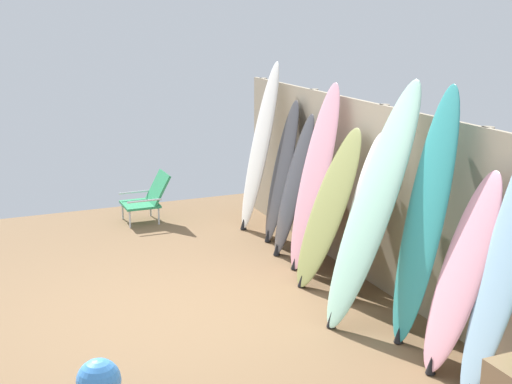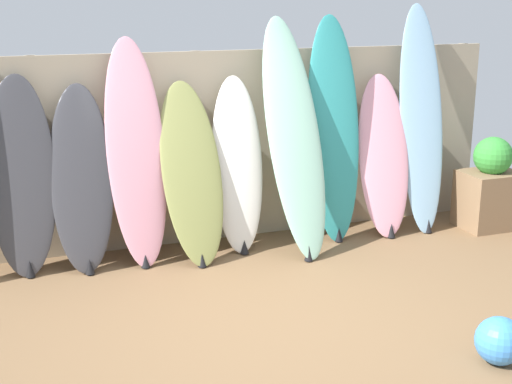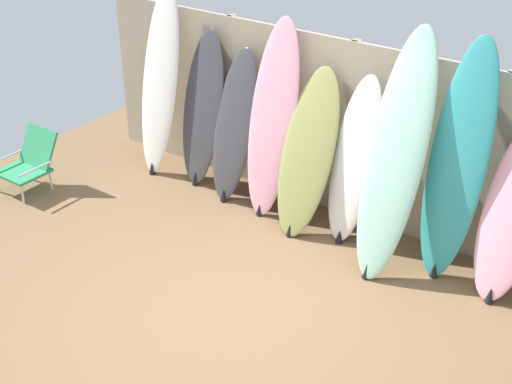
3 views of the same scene
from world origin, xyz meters
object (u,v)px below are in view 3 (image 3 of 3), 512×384
at_px(surfboard_white_0, 160,82).
at_px(beach_chair, 30,161).
at_px(surfboard_white_5, 354,162).
at_px(surfboard_charcoal_1, 202,110).
at_px(surfboard_teal_7, 457,164).
at_px(surfboard_olive_4, 308,154).
at_px(surfboard_pink_3, 272,121).
at_px(surfboard_charcoal_2, 234,127).
at_px(surfboard_seafoam_6, 396,157).

distance_m(surfboard_white_0, beach_chair, 1.63).
bearing_deg(beach_chair, surfboard_white_5, 10.76).
relative_size(surfboard_charcoal_1, surfboard_teal_7, 0.79).
xyz_separation_m(surfboard_white_0, surfboard_olive_4, (1.98, -0.12, -0.25)).
height_order(surfboard_teal_7, beach_chair, surfboard_teal_7).
relative_size(surfboard_pink_3, surfboard_white_5, 1.23).
relative_size(surfboard_white_0, surfboard_charcoal_1, 1.24).
bearing_deg(surfboard_charcoal_2, surfboard_white_5, 0.39).
relative_size(surfboard_white_0, surfboard_white_5, 1.30).
bearing_deg(surfboard_white_0, surfboard_seafoam_6, -4.11).
distance_m(surfboard_seafoam_6, beach_chair, 3.95).
relative_size(surfboard_olive_4, beach_chair, 2.49).
bearing_deg(surfboard_olive_4, surfboard_white_0, 176.50).
xyz_separation_m(surfboard_white_0, surfboard_charcoal_1, (0.56, 0.03, -0.20)).
bearing_deg(beach_chair, surfboard_teal_7, 6.56).
relative_size(surfboard_charcoal_1, beach_chair, 2.66).
bearing_deg(surfboard_charcoal_2, beach_chair, -148.14).
bearing_deg(surfboard_teal_7, surfboard_charcoal_1, 178.79).
bearing_deg(surfboard_white_5, surfboard_white_0, 179.28).
height_order(surfboard_white_0, surfboard_seafoam_6, surfboard_seafoam_6).
distance_m(surfboard_white_5, surfboard_seafoam_6, 0.58).
height_order(surfboard_olive_4, surfboard_teal_7, surfboard_teal_7).
height_order(surfboard_olive_4, surfboard_white_5, surfboard_white_5).
height_order(surfboard_white_5, beach_chair, surfboard_white_5).
relative_size(surfboard_teal_7, beach_chair, 3.38).
bearing_deg(surfboard_white_0, surfboard_white_5, -0.72).
bearing_deg(beach_chair, surfboard_pink_3, 17.44).
xyz_separation_m(surfboard_charcoal_1, beach_chair, (-1.40, -1.24, -0.50)).
height_order(surfboard_pink_3, beach_chair, surfboard_pink_3).
bearing_deg(surfboard_pink_3, surfboard_seafoam_6, -7.06).
bearing_deg(surfboard_teal_7, surfboard_olive_4, -176.17).
bearing_deg(surfboard_teal_7, beach_chair, -164.39).
distance_m(surfboard_olive_4, surfboard_white_5, 0.46).
distance_m(surfboard_white_5, beach_chair, 3.51).
bearing_deg(surfboard_pink_3, surfboard_teal_7, 0.29).
bearing_deg(surfboard_white_5, surfboard_seafoam_6, -20.39).
relative_size(surfboard_charcoal_2, surfboard_seafoam_6, 0.75).
distance_m(surfboard_olive_4, beach_chair, 3.05).
xyz_separation_m(surfboard_teal_7, beach_chair, (-4.23, -1.18, -0.73)).
height_order(surfboard_white_0, surfboard_charcoal_2, surfboard_white_0).
relative_size(surfboard_olive_4, surfboard_teal_7, 0.74).
xyz_separation_m(surfboard_charcoal_2, surfboard_seafoam_6, (1.87, -0.17, 0.27)).
relative_size(surfboard_white_0, surfboard_teal_7, 0.98).
height_order(surfboard_seafoam_6, beach_chair, surfboard_seafoam_6).
distance_m(surfboard_white_0, surfboard_white_5, 2.44).
height_order(surfboard_white_5, surfboard_teal_7, surfboard_teal_7).
distance_m(surfboard_charcoal_2, beach_chair, 2.26).
height_order(surfboard_charcoal_1, surfboard_white_5, surfboard_charcoal_1).
relative_size(surfboard_white_0, surfboard_pink_3, 1.06).
height_order(surfboard_charcoal_2, beach_chair, surfboard_charcoal_2).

